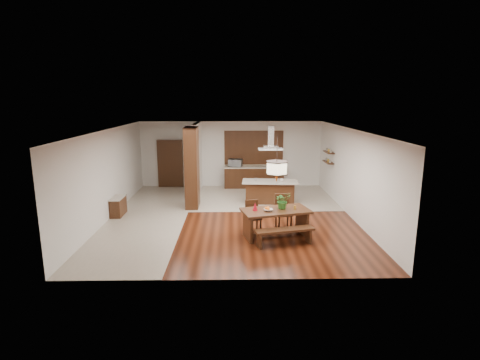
{
  "coord_description": "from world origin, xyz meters",
  "views": [
    {
      "loc": [
        0.05,
        -12.02,
        3.86
      ],
      "look_at": [
        0.3,
        0.0,
        1.25
      ],
      "focal_mm": 28.0,
      "sensor_mm": 36.0,
      "label": 1
    }
  ],
  "objects_px": {
    "range_hood": "(271,138)",
    "microwave": "(235,163)",
    "hallway_console": "(118,206)",
    "fruit_bowl": "(268,210)",
    "pendant_lantern": "(277,159)",
    "dining_chair_left": "(254,216)",
    "dining_bench": "(284,237)",
    "kitchen_island": "(270,191)",
    "dining_chair_right": "(284,212)",
    "dining_table": "(276,217)",
    "island_cup": "(282,180)",
    "foliage_plant": "(283,200)"
  },
  "relations": [
    {
      "from": "dining_chair_right",
      "to": "island_cup",
      "type": "xyz_separation_m",
      "value": [
        0.3,
        2.79,
        0.38
      ]
    },
    {
      "from": "range_hood",
      "to": "island_cup",
      "type": "xyz_separation_m",
      "value": [
        0.44,
        -0.08,
        -1.56
      ]
    },
    {
      "from": "dining_table",
      "to": "range_hood",
      "type": "xyz_separation_m",
      "value": [
        0.18,
        3.55,
        1.88
      ]
    },
    {
      "from": "dining_bench",
      "to": "microwave",
      "type": "distance_m",
      "value": 6.9
    },
    {
      "from": "kitchen_island",
      "to": "pendant_lantern",
      "type": "bearing_deg",
      "value": -88.92
    },
    {
      "from": "microwave",
      "to": "dining_chair_left",
      "type": "bearing_deg",
      "value": -74.48
    },
    {
      "from": "dining_bench",
      "to": "microwave",
      "type": "bearing_deg",
      "value": 100.63
    },
    {
      "from": "fruit_bowl",
      "to": "microwave",
      "type": "xyz_separation_m",
      "value": [
        -0.87,
        6.19,
        0.29
      ]
    },
    {
      "from": "dining_chair_right",
      "to": "kitchen_island",
      "type": "relative_size",
      "value": 0.49
    },
    {
      "from": "dining_chair_left",
      "to": "dining_chair_right",
      "type": "height_order",
      "value": "dining_chair_right"
    },
    {
      "from": "island_cup",
      "to": "fruit_bowl",
      "type": "bearing_deg",
      "value": -103.28
    },
    {
      "from": "pendant_lantern",
      "to": "kitchen_island",
      "type": "relative_size",
      "value": 0.62
    },
    {
      "from": "hallway_console",
      "to": "range_hood",
      "type": "height_order",
      "value": "range_hood"
    },
    {
      "from": "foliage_plant",
      "to": "fruit_bowl",
      "type": "bearing_deg",
      "value": -152.11
    },
    {
      "from": "dining_bench",
      "to": "kitchen_island",
      "type": "distance_m",
      "value": 4.22
    },
    {
      "from": "range_hood",
      "to": "microwave",
      "type": "xyz_separation_m",
      "value": [
        -1.28,
        2.51,
        -1.35
      ]
    },
    {
      "from": "dining_chair_right",
      "to": "pendant_lantern",
      "type": "bearing_deg",
      "value": -123.54
    },
    {
      "from": "pendant_lantern",
      "to": "kitchen_island",
      "type": "height_order",
      "value": "pendant_lantern"
    },
    {
      "from": "range_hood",
      "to": "dining_chair_left",
      "type": "bearing_deg",
      "value": -104.21
    },
    {
      "from": "foliage_plant",
      "to": "pendant_lantern",
      "type": "bearing_deg",
      "value": -152.46
    },
    {
      "from": "dining_chair_right",
      "to": "kitchen_island",
      "type": "height_order",
      "value": "dining_chair_right"
    },
    {
      "from": "foliage_plant",
      "to": "island_cup",
      "type": "xyz_separation_m",
      "value": [
        0.41,
        3.36,
        -0.13
      ]
    },
    {
      "from": "dining_table",
      "to": "dining_chair_right",
      "type": "distance_m",
      "value": 0.75
    },
    {
      "from": "kitchen_island",
      "to": "hallway_console",
      "type": "bearing_deg",
      "value": -160.31
    },
    {
      "from": "dining_chair_left",
      "to": "range_hood",
      "type": "relative_size",
      "value": 1.02
    },
    {
      "from": "fruit_bowl",
      "to": "range_hood",
      "type": "height_order",
      "value": "range_hood"
    },
    {
      "from": "fruit_bowl",
      "to": "kitchen_island",
      "type": "distance_m",
      "value": 3.71
    },
    {
      "from": "hallway_console",
      "to": "range_hood",
      "type": "bearing_deg",
      "value": 15.66
    },
    {
      "from": "foliage_plant",
      "to": "fruit_bowl",
      "type": "xyz_separation_m",
      "value": [
        -0.43,
        -0.23,
        -0.21
      ]
    },
    {
      "from": "hallway_console",
      "to": "microwave",
      "type": "height_order",
      "value": "microwave"
    },
    {
      "from": "pendant_lantern",
      "to": "range_hood",
      "type": "height_order",
      "value": "same"
    },
    {
      "from": "dining_chair_left",
      "to": "dining_chair_right",
      "type": "bearing_deg",
      "value": -2.35
    },
    {
      "from": "pendant_lantern",
      "to": "kitchen_island",
      "type": "bearing_deg",
      "value": 87.02
    },
    {
      "from": "kitchen_island",
      "to": "island_cup",
      "type": "xyz_separation_m",
      "value": [
        0.44,
        -0.08,
        0.46
      ]
    },
    {
      "from": "fruit_bowl",
      "to": "island_cup",
      "type": "distance_m",
      "value": 3.69
    },
    {
      "from": "island_cup",
      "to": "microwave",
      "type": "xyz_separation_m",
      "value": [
        -1.72,
        2.59,
        0.21
      ]
    },
    {
      "from": "foliage_plant",
      "to": "island_cup",
      "type": "distance_m",
      "value": 3.39
    },
    {
      "from": "pendant_lantern",
      "to": "microwave",
      "type": "bearing_deg",
      "value": 100.26
    },
    {
      "from": "foliage_plant",
      "to": "microwave",
      "type": "height_order",
      "value": "foliage_plant"
    },
    {
      "from": "foliage_plant",
      "to": "kitchen_island",
      "type": "xyz_separation_m",
      "value": [
        -0.02,
        3.44,
        -0.6
      ]
    },
    {
      "from": "fruit_bowl",
      "to": "pendant_lantern",
      "type": "bearing_deg",
      "value": 28.2
    },
    {
      "from": "dining_bench",
      "to": "foliage_plant",
      "type": "distance_m",
      "value": 1.12
    },
    {
      "from": "range_hood",
      "to": "hallway_console",
      "type": "bearing_deg",
      "value": -164.34
    },
    {
      "from": "fruit_bowl",
      "to": "hallway_console",
      "type": "bearing_deg",
      "value": 155.68
    },
    {
      "from": "hallway_console",
      "to": "foliage_plant",
      "type": "relative_size",
      "value": 1.81
    },
    {
      "from": "dining_bench",
      "to": "range_hood",
      "type": "bearing_deg",
      "value": 89.75
    },
    {
      "from": "dining_bench",
      "to": "pendant_lantern",
      "type": "height_order",
      "value": "pendant_lantern"
    },
    {
      "from": "kitchen_island",
      "to": "microwave",
      "type": "height_order",
      "value": "microwave"
    },
    {
      "from": "dining_chair_right",
      "to": "pendant_lantern",
      "type": "height_order",
      "value": "pendant_lantern"
    },
    {
      "from": "dining_table",
      "to": "hallway_console",
      "type": "bearing_deg",
      "value": 157.82
    }
  ]
}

